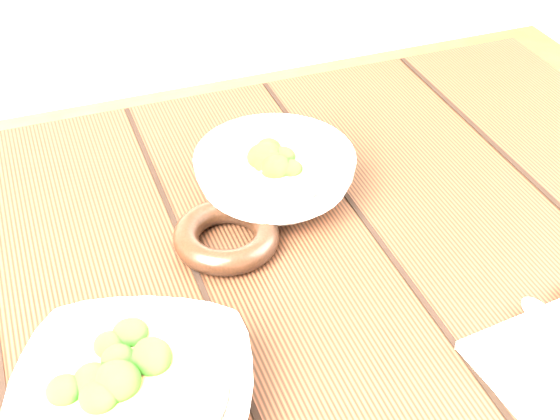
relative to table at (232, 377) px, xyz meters
name	(u,v)px	position (x,y,z in m)	size (l,w,h in m)	color
table	(232,377)	(0.00, 0.00, 0.00)	(1.20, 0.80, 0.75)	black
soup_bowl_front	(134,398)	(-0.12, -0.11, 0.15)	(0.26, 0.26, 0.06)	silver
soup_bowl_back	(275,175)	(0.10, 0.14, 0.15)	(0.20, 0.20, 0.07)	silver
trivet	(226,236)	(0.02, 0.08, 0.13)	(0.11, 0.11, 0.03)	black
spoon_left	(560,337)	(0.27, -0.17, 0.13)	(0.03, 0.16, 0.01)	#B3AF9E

